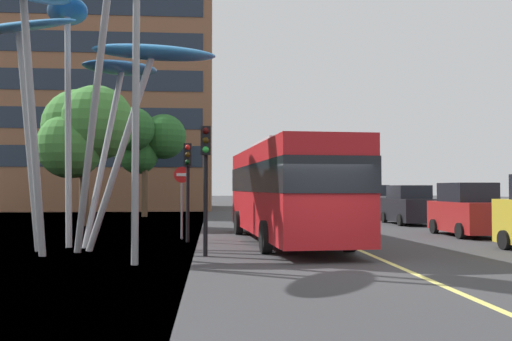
{
  "coord_description": "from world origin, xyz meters",
  "views": [
    {
      "loc": [
        -2.77,
        -13.08,
        1.91
      ],
      "look_at": [
        -1.31,
        5.63,
        2.5
      ],
      "focal_mm": 38.59,
      "sensor_mm": 36.0,
      "label": 1
    }
  ],
  "objects_px": {
    "red_bus": "(286,187)",
    "no_entry_sign": "(182,191)",
    "car_side_street": "(371,203)",
    "car_parked_mid": "(467,211)",
    "street_lamp": "(149,71)",
    "traffic_light_kerb_near": "(206,162)",
    "traffic_light_kerb_far": "(188,171)",
    "leaf_sculpture": "(85,38)",
    "car_parked_far": "(409,206)"
  },
  "relations": [
    {
      "from": "traffic_light_kerb_far",
      "to": "no_entry_sign",
      "type": "relative_size",
      "value": 1.28
    },
    {
      "from": "car_parked_far",
      "to": "car_side_street",
      "type": "relative_size",
      "value": 1.0
    },
    {
      "from": "red_bus",
      "to": "car_side_street",
      "type": "bearing_deg",
      "value": 63.43
    },
    {
      "from": "car_side_street",
      "to": "traffic_light_kerb_near",
      "type": "bearing_deg",
      "value": -118.74
    },
    {
      "from": "leaf_sculpture",
      "to": "car_parked_mid",
      "type": "bearing_deg",
      "value": 16.25
    },
    {
      "from": "car_parked_mid",
      "to": "no_entry_sign",
      "type": "distance_m",
      "value": 11.26
    },
    {
      "from": "street_lamp",
      "to": "leaf_sculpture",
      "type": "bearing_deg",
      "value": 125.84
    },
    {
      "from": "car_parked_mid",
      "to": "car_side_street",
      "type": "xyz_separation_m",
      "value": [
        -0.24,
        12.57,
        0.0
      ]
    },
    {
      "from": "traffic_light_kerb_near",
      "to": "street_lamp",
      "type": "bearing_deg",
      "value": -132.03
    },
    {
      "from": "car_parked_mid",
      "to": "street_lamp",
      "type": "distance_m",
      "value": 14.27
    },
    {
      "from": "red_bus",
      "to": "car_parked_far",
      "type": "distance_m",
      "value": 11.88
    },
    {
      "from": "car_parked_mid",
      "to": "no_entry_sign",
      "type": "height_order",
      "value": "no_entry_sign"
    },
    {
      "from": "traffic_light_kerb_near",
      "to": "no_entry_sign",
      "type": "relative_size",
      "value": 1.34
    },
    {
      "from": "leaf_sculpture",
      "to": "traffic_light_kerb_far",
      "type": "xyz_separation_m",
      "value": [
        3.03,
        2.39,
        -3.97
      ]
    },
    {
      "from": "car_parked_far",
      "to": "no_entry_sign",
      "type": "relative_size",
      "value": 1.55
    },
    {
      "from": "traffic_light_kerb_near",
      "to": "traffic_light_kerb_far",
      "type": "bearing_deg",
      "value": 99.57
    },
    {
      "from": "street_lamp",
      "to": "traffic_light_kerb_near",
      "type": "bearing_deg",
      "value": 47.97
    },
    {
      "from": "red_bus",
      "to": "traffic_light_kerb_near",
      "type": "distance_m",
      "value": 4.72
    },
    {
      "from": "car_parked_mid",
      "to": "street_lamp",
      "type": "bearing_deg",
      "value": -148.08
    },
    {
      "from": "red_bus",
      "to": "traffic_light_kerb_far",
      "type": "bearing_deg",
      "value": 175.54
    },
    {
      "from": "red_bus",
      "to": "car_side_street",
      "type": "distance_m",
      "value": 16.27
    },
    {
      "from": "leaf_sculpture",
      "to": "traffic_light_kerb_near",
      "type": "relative_size",
      "value": 2.4
    },
    {
      "from": "leaf_sculpture",
      "to": "car_parked_far",
      "type": "height_order",
      "value": "leaf_sculpture"
    },
    {
      "from": "red_bus",
      "to": "car_parked_mid",
      "type": "xyz_separation_m",
      "value": [
        7.51,
        1.96,
        -0.96
      ]
    },
    {
      "from": "car_parked_mid",
      "to": "street_lamp",
      "type": "height_order",
      "value": "street_lamp"
    },
    {
      "from": "car_side_street",
      "to": "traffic_light_kerb_far",
      "type": "bearing_deg",
      "value": -126.9
    },
    {
      "from": "car_parked_far",
      "to": "car_side_street",
      "type": "bearing_deg",
      "value": 94.38
    },
    {
      "from": "traffic_light_kerb_far",
      "to": "car_parked_mid",
      "type": "relative_size",
      "value": 0.88
    },
    {
      "from": "traffic_light_kerb_far",
      "to": "car_side_street",
      "type": "relative_size",
      "value": 0.83
    },
    {
      "from": "red_bus",
      "to": "no_entry_sign",
      "type": "relative_size",
      "value": 4.27
    },
    {
      "from": "car_parked_mid",
      "to": "car_parked_far",
      "type": "height_order",
      "value": "car_parked_mid"
    },
    {
      "from": "no_entry_sign",
      "to": "car_parked_far",
      "type": "bearing_deg",
      "value": 33.04
    },
    {
      "from": "traffic_light_kerb_near",
      "to": "street_lamp",
      "type": "xyz_separation_m",
      "value": [
        -1.4,
        -1.55,
        2.2
      ]
    },
    {
      "from": "car_parked_far",
      "to": "street_lamp",
      "type": "bearing_deg",
      "value": -129.63
    },
    {
      "from": "traffic_light_kerb_near",
      "to": "car_parked_far",
      "type": "relative_size",
      "value": 0.86
    },
    {
      "from": "car_parked_mid",
      "to": "car_parked_far",
      "type": "bearing_deg",
      "value": 88.5
    },
    {
      "from": "traffic_light_kerb_far",
      "to": "red_bus",
      "type": "bearing_deg",
      "value": -4.46
    },
    {
      "from": "traffic_light_kerb_near",
      "to": "street_lamp",
      "type": "relative_size",
      "value": 0.48
    },
    {
      "from": "traffic_light_kerb_near",
      "to": "car_parked_far",
      "type": "xyz_separation_m",
      "value": [
        10.45,
        12.76,
        -1.66
      ]
    },
    {
      "from": "red_bus",
      "to": "no_entry_sign",
      "type": "xyz_separation_m",
      "value": [
        -3.72,
        1.58,
        -0.15
      ]
    },
    {
      "from": "leaf_sculpture",
      "to": "traffic_light_kerb_near",
      "type": "height_order",
      "value": "leaf_sculpture"
    },
    {
      "from": "red_bus",
      "to": "car_parked_far",
      "type": "bearing_deg",
      "value": 49.48
    },
    {
      "from": "red_bus",
      "to": "car_side_street",
      "type": "xyz_separation_m",
      "value": [
        7.27,
        14.53,
        -0.96
      ]
    },
    {
      "from": "leaf_sculpture",
      "to": "traffic_light_kerb_far",
      "type": "bearing_deg",
      "value": 38.25
    },
    {
      "from": "red_bus",
      "to": "traffic_light_kerb_near",
      "type": "bearing_deg",
      "value": -126.3
    },
    {
      "from": "street_lamp",
      "to": "car_side_street",
      "type": "bearing_deg",
      "value": 60.06
    },
    {
      "from": "traffic_light_kerb_far",
      "to": "no_entry_sign",
      "type": "xyz_separation_m",
      "value": [
        -0.28,
        1.31,
        -0.72
      ]
    },
    {
      "from": "leaf_sculpture",
      "to": "car_parked_mid",
      "type": "distance_m",
      "value": 15.56
    },
    {
      "from": "traffic_light_kerb_near",
      "to": "traffic_light_kerb_far",
      "type": "height_order",
      "value": "traffic_light_kerb_near"
    },
    {
      "from": "car_parked_mid",
      "to": "car_parked_far",
      "type": "relative_size",
      "value": 0.94
    }
  ]
}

